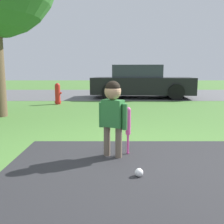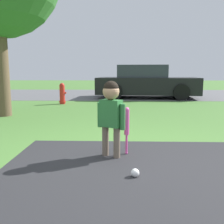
{
  "view_description": "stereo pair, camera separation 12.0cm",
  "coord_description": "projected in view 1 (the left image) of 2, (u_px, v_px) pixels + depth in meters",
  "views": [
    {
      "loc": [
        -0.21,
        -2.84,
        1.09
      ],
      "look_at": [
        -0.2,
        0.68,
        0.52
      ],
      "focal_mm": 40.0,
      "sensor_mm": 36.0,
      "label": 1
    },
    {
      "loc": [
        -0.09,
        -2.83,
        1.09
      ],
      "look_at": [
        -0.2,
        0.68,
        0.52
      ],
      "focal_mm": 40.0,
      "sensor_mm": 36.0,
      "label": 2
    }
  ],
  "objects": [
    {
      "name": "street_strip",
      "position": [
        116.0,
        94.0,
        12.43
      ],
      "size": [
        40.0,
        6.0,
        0.01
      ],
      "color": "#59595B",
      "rests_on": "ground"
    },
    {
      "name": "child",
      "position": [
        112.0,
        108.0,
        3.15
      ],
      "size": [
        0.36,
        0.26,
        0.98
      ],
      "rotation": [
        0.0,
        0.0,
        -0.5
      ],
      "color": "#6B5B4C",
      "rests_on": "ground"
    },
    {
      "name": "parked_car",
      "position": [
        140.0,
        82.0,
        10.63
      ],
      "size": [
        4.32,
        2.3,
        1.37
      ],
      "rotation": [
        0.0,
        0.0,
        -0.08
      ],
      "color": "black",
      "rests_on": "ground"
    },
    {
      "name": "fire_hydrant",
      "position": [
        57.0,
        94.0,
        8.49
      ],
      "size": [
        0.25,
        0.22,
        0.72
      ],
      "color": "red",
      "rests_on": "ground"
    },
    {
      "name": "baseball_bat",
      "position": [
        128.0,
        124.0,
        3.29
      ],
      "size": [
        0.07,
        0.07,
        0.64
      ],
      "color": "#E54CA5",
      "rests_on": "ground"
    },
    {
      "name": "sports_ball",
      "position": [
        138.0,
        172.0,
        2.62
      ],
      "size": [
        0.09,
        0.09,
        0.09
      ],
      "color": "white",
      "rests_on": "ground"
    },
    {
      "name": "ground_plane",
      "position": [
        129.0,
        164.0,
        2.97
      ],
      "size": [
        60.0,
        60.0,
        0.0
      ],
      "primitive_type": "plane",
      "color": "#477533"
    }
  ]
}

